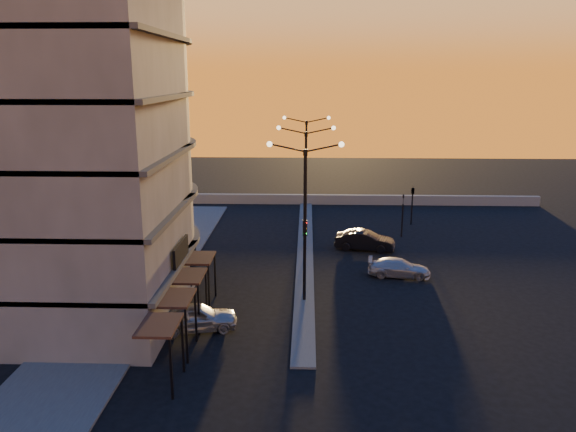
# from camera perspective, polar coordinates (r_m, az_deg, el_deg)

# --- Properties ---
(ground) EXTENTS (120.00, 120.00, 0.00)m
(ground) POSITION_cam_1_polar(r_m,az_deg,el_deg) (33.81, 1.66, -8.64)
(ground) COLOR black
(ground) RESTS_ON ground
(sidewalk_west) EXTENTS (5.00, 40.00, 0.12)m
(sidewalk_west) POSITION_cam_1_polar(r_m,az_deg,el_deg) (38.99, -14.00, -5.82)
(sidewalk_west) COLOR #4F4F4C
(sidewalk_west) RESTS_ON ground
(median) EXTENTS (1.20, 36.00, 0.12)m
(median) POSITION_cam_1_polar(r_m,az_deg,el_deg) (43.19, 1.75, -3.43)
(median) COLOR #4F4F4C
(median) RESTS_ON ground
(parapet) EXTENTS (44.00, 0.50, 1.00)m
(parapet) POSITION_cam_1_polar(r_m,az_deg,el_deg) (58.58, 3.80, 1.69)
(parapet) COLOR gray
(parapet) RESTS_ON ground
(building) EXTENTS (14.35, 17.08, 25.00)m
(building) POSITION_cam_1_polar(r_m,az_deg,el_deg) (34.28, -22.77, 11.10)
(building) COLOR #66625A
(building) RESTS_ON ground
(streetlamp_near) EXTENTS (4.32, 0.32, 9.51)m
(streetlamp_near) POSITION_cam_1_polar(r_m,az_deg,el_deg) (32.07, 1.73, 0.61)
(streetlamp_near) COLOR black
(streetlamp_near) RESTS_ON ground
(streetlamp_mid) EXTENTS (4.32, 0.32, 9.51)m
(streetlamp_mid) POSITION_cam_1_polar(r_m,az_deg,el_deg) (41.86, 1.81, 3.81)
(streetlamp_mid) COLOR black
(streetlamp_mid) RESTS_ON ground
(streetlamp_far) EXTENTS (4.32, 0.32, 9.51)m
(streetlamp_far) POSITION_cam_1_polar(r_m,az_deg,el_deg) (51.73, 1.86, 5.79)
(streetlamp_far) COLOR black
(streetlamp_far) RESTS_ON ground
(traffic_light_main) EXTENTS (0.28, 0.44, 4.25)m
(traffic_light_main) POSITION_cam_1_polar(r_m,az_deg,el_deg) (35.54, 1.73, -2.55)
(traffic_light_main) COLOR black
(traffic_light_main) RESTS_ON ground
(signal_east_a) EXTENTS (0.13, 0.16, 3.60)m
(signal_east_a) POSITION_cam_1_polar(r_m,az_deg,el_deg) (47.20, 11.56, 0.16)
(signal_east_a) COLOR black
(signal_east_a) RESTS_ON ground
(signal_east_b) EXTENTS (0.42, 1.99, 3.60)m
(signal_east_b) POSITION_cam_1_polar(r_m,az_deg,el_deg) (51.05, 12.56, 2.51)
(signal_east_b) COLOR black
(signal_east_b) RESTS_ON ground
(car_hatchback) EXTENTS (4.59, 2.60, 1.47)m
(car_hatchback) POSITION_cam_1_polar(r_m,az_deg,el_deg) (30.33, -9.34, -10.09)
(car_hatchback) COLOR #9FA2A6
(car_hatchback) RESTS_ON ground
(car_sedan) EXTENTS (4.73, 2.46, 1.49)m
(car_sedan) POSITION_cam_1_polar(r_m,az_deg,el_deg) (43.50, 7.81, -2.49)
(car_sedan) COLOR black
(car_sedan) RESTS_ON ground
(car_wagon) EXTENTS (4.29, 2.18, 1.19)m
(car_wagon) POSITION_cam_1_polar(r_m,az_deg,el_deg) (38.30, 11.22, -5.18)
(car_wagon) COLOR #B1B5B9
(car_wagon) RESTS_ON ground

